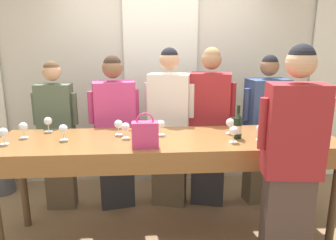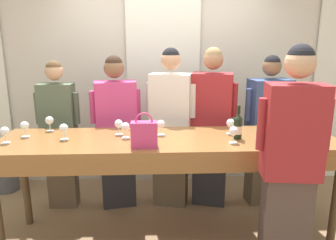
% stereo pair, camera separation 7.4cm
% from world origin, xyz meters
% --- Properties ---
extents(ground_plane, '(18.00, 18.00, 0.00)m').
position_xyz_m(ground_plane, '(0.00, 0.00, 0.00)').
color(ground_plane, '#846647').
extents(wall_back, '(12.00, 0.06, 2.80)m').
position_xyz_m(wall_back, '(0.00, 1.42, 1.40)').
color(wall_back, beige).
rests_on(wall_back, ground_plane).
extents(curtain_panel_center, '(0.92, 0.03, 2.69)m').
position_xyz_m(curtain_panel_center, '(0.00, 1.35, 1.34)').
color(curtain_panel_center, white).
rests_on(curtain_panel_center, ground_plane).
extents(tasting_bar, '(3.04, 0.77, 1.01)m').
position_xyz_m(tasting_bar, '(0.00, -0.02, 0.92)').
color(tasting_bar, brown).
rests_on(tasting_bar, ground_plane).
extents(wine_bottle, '(0.08, 0.08, 0.30)m').
position_xyz_m(wine_bottle, '(0.62, -0.04, 1.12)').
color(wine_bottle, black).
rests_on(wine_bottle, tasting_bar).
extents(handbag, '(0.22, 0.11, 0.30)m').
position_xyz_m(handbag, '(-0.21, -0.24, 1.13)').
color(handbag, '#C63870').
rests_on(handbag, tasting_bar).
extents(wine_glass_front_left, '(0.08, 0.08, 0.14)m').
position_xyz_m(wine_glass_front_left, '(0.55, -0.16, 1.11)').
color(wine_glass_front_left, white).
rests_on(wine_glass_front_left, tasting_bar).
extents(wine_glass_front_mid, '(0.08, 0.08, 0.14)m').
position_xyz_m(wine_glass_front_mid, '(0.59, 0.11, 1.11)').
color(wine_glass_front_mid, white).
rests_on(wine_glass_front_mid, tasting_bar).
extents(wine_glass_front_right, '(0.08, 0.08, 0.14)m').
position_xyz_m(wine_glass_front_right, '(-1.41, -0.07, 1.11)').
color(wine_glass_front_right, white).
rests_on(wine_glass_front_right, tasting_bar).
extents(wine_glass_center_left, '(0.08, 0.08, 0.14)m').
position_xyz_m(wine_glass_center_left, '(-1.31, 0.11, 1.11)').
color(wine_glass_center_left, white).
rests_on(wine_glass_center_left, tasting_bar).
extents(wine_glass_center_mid, '(0.08, 0.08, 0.14)m').
position_xyz_m(wine_glass_center_mid, '(-0.93, 0.01, 1.11)').
color(wine_glass_center_mid, white).
rests_on(wine_glass_center_mid, tasting_bar).
extents(wine_glass_center_right, '(0.08, 0.08, 0.14)m').
position_xyz_m(wine_glass_center_right, '(-1.14, 0.30, 1.11)').
color(wine_glass_center_right, white).
rests_on(wine_glass_center_right, tasting_bar).
extents(wine_glass_back_left, '(0.08, 0.08, 0.14)m').
position_xyz_m(wine_glass_back_left, '(0.81, -0.12, 1.11)').
color(wine_glass_back_left, white).
rests_on(wine_glass_back_left, tasting_bar).
extents(wine_glass_back_mid, '(0.08, 0.08, 0.14)m').
position_xyz_m(wine_glass_back_mid, '(-0.39, 0.03, 1.11)').
color(wine_glass_back_mid, white).
rests_on(wine_glass_back_mid, tasting_bar).
extents(wine_glass_back_right, '(0.08, 0.08, 0.14)m').
position_xyz_m(wine_glass_back_right, '(1.16, 0.22, 1.11)').
color(wine_glass_back_right, white).
rests_on(wine_glass_back_right, tasting_bar).
extents(wine_glass_near_host, '(0.08, 0.08, 0.14)m').
position_xyz_m(wine_glass_near_host, '(-0.46, 0.14, 1.11)').
color(wine_glass_near_host, white).
rests_on(wine_glass_near_host, tasting_bar).
extents(wine_glass_by_bottle, '(0.08, 0.08, 0.14)m').
position_xyz_m(wine_glass_by_bottle, '(-0.07, 0.10, 1.11)').
color(wine_glass_by_bottle, white).
rests_on(wine_glass_by_bottle, tasting_bar).
extents(pen, '(0.14, 0.01, 0.01)m').
position_xyz_m(pen, '(-0.30, 0.26, 1.02)').
color(pen, maroon).
rests_on(pen, tasting_bar).
extents(guest_olive_jacket, '(0.48, 0.21, 1.67)m').
position_xyz_m(guest_olive_jacket, '(-1.17, 0.68, 0.87)').
color(guest_olive_jacket, brown).
rests_on(guest_olive_jacket, ground_plane).
extents(guest_pink_top, '(0.55, 0.33, 1.72)m').
position_xyz_m(guest_pink_top, '(-0.54, 0.68, 0.88)').
color(guest_pink_top, '#28282D').
rests_on(guest_pink_top, ground_plane).
extents(guest_cream_sweater, '(0.55, 0.35, 1.80)m').
position_xyz_m(guest_cream_sweater, '(0.06, 0.68, 0.92)').
color(guest_cream_sweater, brown).
rests_on(guest_cream_sweater, ground_plane).
extents(guest_striped_shirt, '(0.55, 0.36, 1.80)m').
position_xyz_m(guest_striped_shirt, '(0.51, 0.68, 0.92)').
color(guest_striped_shirt, '#28282D').
rests_on(guest_striped_shirt, ground_plane).
extents(guest_navy_coat, '(0.57, 0.32, 1.72)m').
position_xyz_m(guest_navy_coat, '(1.15, 0.68, 0.87)').
color(guest_navy_coat, brown).
rests_on(guest_navy_coat, ground_plane).
extents(host_pouring, '(0.53, 0.29, 1.86)m').
position_xyz_m(host_pouring, '(0.88, -0.60, 0.96)').
color(host_pouring, '#473833').
rests_on(host_pouring, ground_plane).
extents(potted_plant, '(0.28, 0.28, 0.56)m').
position_xyz_m(potted_plant, '(-2.00, 1.10, 0.27)').
color(potted_plant, '#4C4C51').
rests_on(potted_plant, ground_plane).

